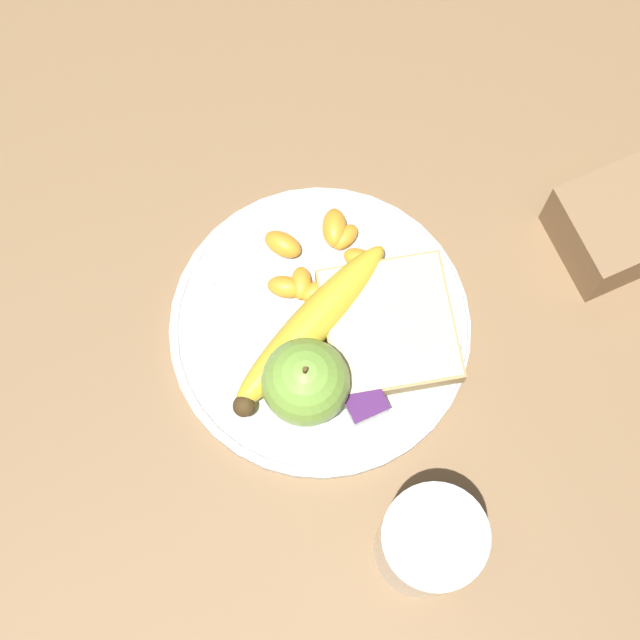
{
  "coord_description": "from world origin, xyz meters",
  "views": [
    {
      "loc": [
        0.23,
        -0.1,
        0.87
      ],
      "look_at": [
        0.0,
        0.0,
        0.03
      ],
      "focal_mm": 60.0,
      "sensor_mm": 36.0,
      "label": 1
    }
  ],
  "objects_px": {
    "fork": "(312,327)",
    "apple": "(306,382)",
    "banana": "(312,332)",
    "bread_slice": "(389,326)",
    "plate": "(320,328)",
    "condiment_caddy": "(614,227)",
    "juice_glass": "(424,545)",
    "jam_packet": "(362,397)"
  },
  "relations": [
    {
      "from": "bread_slice",
      "to": "juice_glass",
      "type": "bearing_deg",
      "value": -17.44
    },
    {
      "from": "banana",
      "to": "fork",
      "type": "xyz_separation_m",
      "value": [
        -0.01,
        0.0,
        -0.01
      ]
    },
    {
      "from": "juice_glass",
      "to": "fork",
      "type": "height_order",
      "value": "juice_glass"
    },
    {
      "from": "fork",
      "to": "condiment_caddy",
      "type": "distance_m",
      "value": 0.27
    },
    {
      "from": "juice_glass",
      "to": "condiment_caddy",
      "type": "bearing_deg",
      "value": 123.18
    },
    {
      "from": "apple",
      "to": "condiment_caddy",
      "type": "bearing_deg",
      "value": 93.78
    },
    {
      "from": "bread_slice",
      "to": "condiment_caddy",
      "type": "distance_m",
      "value": 0.21
    },
    {
      "from": "apple",
      "to": "fork",
      "type": "height_order",
      "value": "apple"
    },
    {
      "from": "bread_slice",
      "to": "jam_packet",
      "type": "height_order",
      "value": "same"
    },
    {
      "from": "juice_glass",
      "to": "bread_slice",
      "type": "height_order",
      "value": "juice_glass"
    },
    {
      "from": "fork",
      "to": "apple",
      "type": "bearing_deg",
      "value": -67.13
    },
    {
      "from": "jam_packet",
      "to": "condiment_caddy",
      "type": "bearing_deg",
      "value": 99.84
    },
    {
      "from": "bread_slice",
      "to": "condiment_caddy",
      "type": "relative_size",
      "value": 1.56
    },
    {
      "from": "plate",
      "to": "condiment_caddy",
      "type": "bearing_deg",
      "value": 84.05
    },
    {
      "from": "plate",
      "to": "jam_packet",
      "type": "relative_size",
      "value": 6.56
    },
    {
      "from": "juice_glass",
      "to": "banana",
      "type": "xyz_separation_m",
      "value": [
        -0.19,
        -0.01,
        -0.02
      ]
    },
    {
      "from": "banana",
      "to": "bread_slice",
      "type": "relative_size",
      "value": 1.34
    },
    {
      "from": "plate",
      "to": "banana",
      "type": "relative_size",
      "value": 1.41
    },
    {
      "from": "plate",
      "to": "apple",
      "type": "xyz_separation_m",
      "value": [
        0.05,
        -0.03,
        0.04
      ]
    },
    {
      "from": "plate",
      "to": "condiment_caddy",
      "type": "relative_size",
      "value": 2.94
    },
    {
      "from": "juice_glass",
      "to": "condiment_caddy",
      "type": "distance_m",
      "value": 0.32
    },
    {
      "from": "bread_slice",
      "to": "plate",
      "type": "bearing_deg",
      "value": -116.68
    },
    {
      "from": "juice_glass",
      "to": "jam_packet",
      "type": "bearing_deg",
      "value": 176.06
    },
    {
      "from": "apple",
      "to": "condiment_caddy",
      "type": "xyz_separation_m",
      "value": [
        -0.02,
        0.29,
        -0.02
      ]
    },
    {
      "from": "apple",
      "to": "plate",
      "type": "bearing_deg",
      "value": 144.26
    },
    {
      "from": "condiment_caddy",
      "to": "juice_glass",
      "type": "bearing_deg",
      "value": -56.82
    },
    {
      "from": "juice_glass",
      "to": "jam_packet",
      "type": "relative_size",
      "value": 2.83
    },
    {
      "from": "condiment_caddy",
      "to": "bread_slice",
      "type": "bearing_deg",
      "value": -90.38
    },
    {
      "from": "apple",
      "to": "banana",
      "type": "height_order",
      "value": "apple"
    },
    {
      "from": "plate",
      "to": "juice_glass",
      "type": "bearing_deg",
      "value": -0.97
    },
    {
      "from": "plate",
      "to": "jam_packet",
      "type": "bearing_deg",
      "value": 4.38
    },
    {
      "from": "plate",
      "to": "apple",
      "type": "height_order",
      "value": "apple"
    },
    {
      "from": "apple",
      "to": "bread_slice",
      "type": "height_order",
      "value": "apple"
    },
    {
      "from": "apple",
      "to": "jam_packet",
      "type": "bearing_deg",
      "value": 57.48
    },
    {
      "from": "banana",
      "to": "condiment_caddy",
      "type": "height_order",
      "value": "condiment_caddy"
    },
    {
      "from": "juice_glass",
      "to": "bread_slice",
      "type": "bearing_deg",
      "value": 162.56
    },
    {
      "from": "fork",
      "to": "condiment_caddy",
      "type": "xyz_separation_m",
      "value": [
        0.03,
        0.27,
        0.02
      ]
    },
    {
      "from": "bread_slice",
      "to": "fork",
      "type": "xyz_separation_m",
      "value": [
        -0.03,
        -0.06,
        -0.01
      ]
    },
    {
      "from": "jam_packet",
      "to": "apple",
      "type": "bearing_deg",
      "value": -122.52
    },
    {
      "from": "jam_packet",
      "to": "condiment_caddy",
      "type": "height_order",
      "value": "condiment_caddy"
    },
    {
      "from": "plate",
      "to": "condiment_caddy",
      "type": "height_order",
      "value": "condiment_caddy"
    },
    {
      "from": "banana",
      "to": "bread_slice",
      "type": "bearing_deg",
      "value": 71.91
    }
  ]
}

